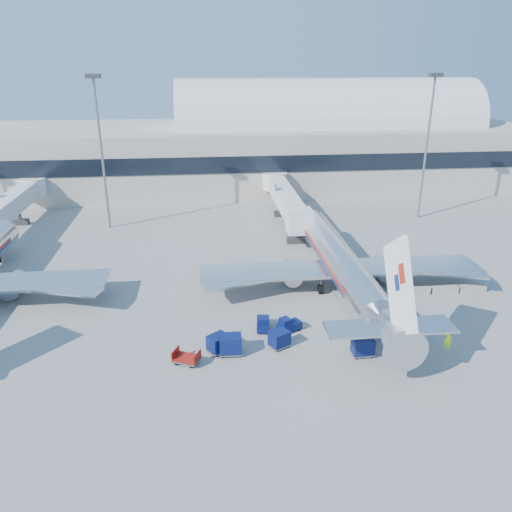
{
  "coord_description": "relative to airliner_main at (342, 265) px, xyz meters",
  "views": [
    {
      "loc": [
        -5.22,
        -46.02,
        24.7
      ],
      "look_at": [
        0.36,
        6.0,
        3.84
      ],
      "focal_mm": 35.0,
      "sensor_mm": 36.0,
      "label": 1
    }
  ],
  "objects": [
    {
      "name": "cart_solo_near",
      "position": [
        -1.73,
        -13.68,
        -2.01
      ],
      "size": [
        1.97,
        1.52,
        1.71
      ],
      "rotation": [
        0.0,
        0.0,
        0.02
      ],
      "color": "#091244",
      "rests_on": "ground"
    },
    {
      "name": "mast_west",
      "position": [
        -30.0,
        25.49,
        11.87
      ],
      "size": [
        2.0,
        1.2,
        22.6
      ],
      "color": "slate",
      "rests_on": "ground"
    },
    {
      "name": "barrier_near",
      "position": [
        8.0,
        -2.51,
        -2.48
      ],
      "size": [
        3.0,
        0.55,
        0.9
      ],
      "primitive_type": "cube",
      "color": "#9E9E96",
      "rests_on": "ground"
    },
    {
      "name": "cart_train_a",
      "position": [
        -8.89,
        -11.55,
        -2.08
      ],
      "size": [
        2.25,
        2.09,
        1.59
      ],
      "rotation": [
        0.0,
        0.0,
        0.51
      ],
      "color": "#091244",
      "rests_on": "ground"
    },
    {
      "name": "ramp_worker",
      "position": [
        6.24,
        -13.5,
        -1.94
      ],
      "size": [
        0.74,
        0.85,
        1.97
      ],
      "primitive_type": "imported",
      "rotation": [
        0.0,
        0.0,
        2.03
      ],
      "color": "#B8EC18",
      "rests_on": "ground"
    },
    {
      "name": "mast_east",
      "position": [
        20.0,
        25.49,
        11.87
      ],
      "size": [
        2.0,
        1.2,
        22.6
      ],
      "color": "slate",
      "rests_on": "ground"
    },
    {
      "name": "jetbridge_near",
      "position": [
        -2.4,
        26.3,
        1.0
      ],
      "size": [
        4.4,
        27.5,
        6.25
      ],
      "color": "silver",
      "rests_on": "ground"
    },
    {
      "name": "barrier_far",
      "position": [
        14.6,
        -2.51,
        -2.48
      ],
      "size": [
        3.0,
        0.55,
        0.9
      ],
      "primitive_type": "cube",
      "color": "#9E9E96",
      "rests_on": "ground"
    },
    {
      "name": "jetbridge_mid",
      "position": [
        -44.4,
        26.3,
        1.0
      ],
      "size": [
        4.4,
        27.5,
        6.25
      ],
      "color": "silver",
      "rests_on": "ground"
    },
    {
      "name": "cart_open_red",
      "position": [
        -17.26,
        -13.28,
        -2.51
      ],
      "size": [
        2.62,
        2.29,
        0.58
      ],
      "rotation": [
        0.0,
        0.0,
        -0.42
      ],
      "color": "slate",
      "rests_on": "ground"
    },
    {
      "name": "cart_train_c",
      "position": [
        -14.48,
        -11.73,
        -2.05
      ],
      "size": [
        2.34,
        2.25,
        1.64
      ],
      "rotation": [
        0.0,
        0.0,
        0.65
      ],
      "color": "#091244",
      "rests_on": "ground"
    },
    {
      "name": "tug_lead",
      "position": [
        -7.58,
        -8.87,
        -2.24
      ],
      "size": [
        2.6,
        2.09,
        1.51
      ],
      "rotation": [
        0.0,
        0.0,
        0.47
      ],
      "color": "#091244",
      "rests_on": "ground"
    },
    {
      "name": "tug_right",
      "position": [
        3.98,
        -8.56,
        -2.17
      ],
      "size": [
        2.73,
        1.68,
        1.67
      ],
      "rotation": [
        0.0,
        0.0,
        -0.17
      ],
      "color": "#091244",
      "rests_on": "ground"
    },
    {
      "name": "ground",
      "position": [
        -10.0,
        -4.51,
        -2.93
      ],
      "size": [
        260.0,
        260.0,
        0.0
      ],
      "primitive_type": "plane",
      "color": "gray",
      "rests_on": "ground"
    },
    {
      "name": "airliner_main",
      "position": [
        0.0,
        0.0,
        0.0
      ],
      "size": [
        32.0,
        37.26,
        12.07
      ],
      "color": "silver",
      "rests_on": "ground"
    },
    {
      "name": "barrier_mid",
      "position": [
        11.3,
        -2.51,
        -2.48
      ],
      "size": [
        3.0,
        0.55,
        0.9
      ],
      "primitive_type": "cube",
      "color": "#9E9E96",
      "rests_on": "ground"
    },
    {
      "name": "terminal",
      "position": [
        -23.6,
        51.46,
        4.6
      ],
      "size": [
        170.0,
        28.15,
        21.0
      ],
      "color": "#B2AA9E",
      "rests_on": "ground"
    },
    {
      "name": "cart_train_b",
      "position": [
        -13.39,
        -12.24,
        -1.95
      ],
      "size": [
        2.11,
        1.62,
        1.83
      ],
      "rotation": [
        0.0,
        0.0,
        -0.02
      ],
      "color": "#091244",
      "rests_on": "ground"
    },
    {
      "name": "tug_left",
      "position": [
        -10.01,
        -8.3,
        -2.21
      ],
      "size": [
        1.47,
        2.52,
        1.56
      ],
      "rotation": [
        0.0,
        0.0,
        1.46
      ],
      "color": "#091244",
      "rests_on": "ground"
    },
    {
      "name": "cart_solo_far",
      "position": [
        3.59,
        -10.44,
        -2.02
      ],
      "size": [
        2.2,
        1.86,
        1.69
      ],
      "rotation": [
        0.0,
        0.0,
        -0.23
      ],
      "color": "#091244",
      "rests_on": "ground"
    }
  ]
}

